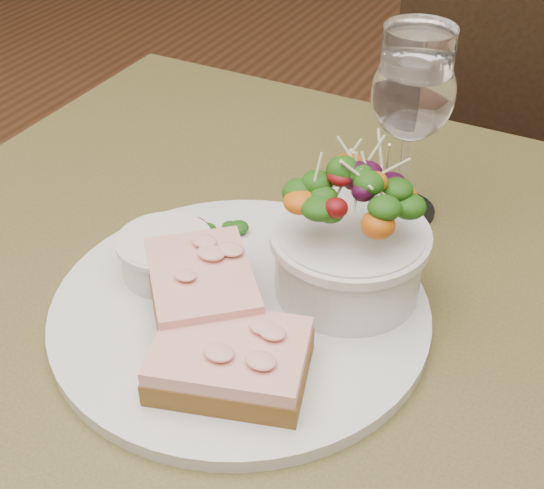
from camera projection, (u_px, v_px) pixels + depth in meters
The scene contains 9 objects.
cafe_table at pixel (269, 391), 0.70m from camera, with size 0.80×0.80×0.75m.
chair_far at pixel (505, 286), 1.37m from camera, with size 0.48×0.48×0.90m.
dinner_plate at pixel (240, 310), 0.63m from camera, with size 0.31×0.31×0.01m, color silver.
sandwich_front at pixel (230, 360), 0.55m from camera, with size 0.13×0.11×0.03m.
sandwich_back at pixel (202, 286), 0.61m from camera, with size 0.13×0.14×0.03m.
ramekin at pixel (166, 254), 0.64m from camera, with size 0.08×0.08×0.04m.
salad_bowl at pixel (350, 232), 0.60m from camera, with size 0.12×0.12×0.13m.
garnish at pixel (209, 231), 0.69m from camera, with size 0.05×0.04×0.02m.
wine_glass at pixel (413, 98), 0.68m from camera, with size 0.08×0.08×0.18m.
Camera 1 is at (0.22, -0.42, 1.18)m, focal length 50.00 mm.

